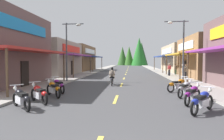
% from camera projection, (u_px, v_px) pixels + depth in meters
% --- Properties ---
extents(ground, '(10.26, 96.67, 0.10)m').
position_uv_depth(ground, '(126.00, 73.00, 35.59)').
color(ground, '#424244').
extents(sidewalk_left, '(2.43, 96.67, 0.12)m').
position_uv_depth(sidewalk_left, '(91.00, 72.00, 36.19)').
color(sidewalk_left, '#9E9991').
rests_on(sidewalk_left, ground).
extents(sidewalk_right, '(2.43, 96.67, 0.12)m').
position_uv_depth(sidewalk_right, '(163.00, 72.00, 34.98)').
color(sidewalk_right, '#9E9991').
rests_on(sidewalk_right, ground).
extents(centerline_dashes, '(0.16, 74.27, 0.01)m').
position_uv_depth(centerline_dashes, '(127.00, 71.00, 41.42)').
color(centerline_dashes, '#E0C64C').
rests_on(centerline_dashes, ground).
extents(storefront_left_middle, '(10.12, 11.26, 4.82)m').
position_uv_depth(storefront_left_middle, '(44.00, 59.00, 28.81)').
color(storefront_left_middle, gray).
rests_on(storefront_left_middle, ground).
extents(storefront_left_far, '(8.73, 12.65, 5.11)m').
position_uv_depth(storefront_left_far, '(74.00, 58.00, 41.33)').
color(storefront_left_far, brown).
rests_on(storefront_left_far, ground).
extents(storefront_right_middle, '(9.77, 9.43, 5.04)m').
position_uv_depth(storefront_right_middle, '(219.00, 57.00, 24.43)').
color(storefront_right_middle, olive).
rests_on(storefront_right_middle, ground).
extents(storefront_right_far, '(10.01, 13.71, 4.99)m').
position_uv_depth(storefront_right_far, '(188.00, 59.00, 37.66)').
color(storefront_right_far, tan).
rests_on(storefront_right_far, ground).
extents(streetlamp_left, '(2.13, 0.30, 5.82)m').
position_uv_depth(streetlamp_left, '(70.00, 43.00, 19.62)').
color(streetlamp_left, '#474C51').
rests_on(streetlamp_left, ground).
extents(streetlamp_right, '(2.13, 0.30, 5.75)m').
position_uv_depth(streetlamp_right, '(180.00, 42.00, 17.97)').
color(streetlamp_right, '#474C51').
rests_on(streetlamp_right, ground).
extents(motorcycle_parked_right_0, '(1.47, 1.68, 1.04)m').
position_uv_depth(motorcycle_parked_right_0, '(202.00, 101.00, 8.15)').
color(motorcycle_parked_right_0, black).
rests_on(motorcycle_parked_right_0, ground).
extents(motorcycle_parked_right_1, '(1.31, 1.81, 1.04)m').
position_uv_depth(motorcycle_parked_right_1, '(193.00, 94.00, 9.82)').
color(motorcycle_parked_right_1, black).
rests_on(motorcycle_parked_right_1, ground).
extents(motorcycle_parked_right_2, '(1.35, 1.78, 1.04)m').
position_uv_depth(motorcycle_parked_right_2, '(185.00, 88.00, 11.76)').
color(motorcycle_parked_right_2, black).
rests_on(motorcycle_parked_right_2, ground).
extents(motorcycle_parked_right_3, '(1.86, 1.24, 1.04)m').
position_uv_depth(motorcycle_parked_right_3, '(179.00, 85.00, 13.59)').
color(motorcycle_parked_right_3, black).
rests_on(motorcycle_parked_right_3, ground).
extents(motorcycle_parked_left_0, '(1.66, 1.50, 1.04)m').
position_uv_depth(motorcycle_parked_left_0, '(21.00, 98.00, 8.79)').
color(motorcycle_parked_left_0, black).
rests_on(motorcycle_parked_left_0, ground).
extents(motorcycle_parked_left_1, '(1.61, 1.55, 1.04)m').
position_uv_depth(motorcycle_parked_left_1, '(39.00, 93.00, 10.05)').
color(motorcycle_parked_left_1, black).
rests_on(motorcycle_parked_left_1, ground).
extents(motorcycle_parked_left_2, '(1.51, 1.66, 1.04)m').
position_uv_depth(motorcycle_parked_left_2, '(53.00, 88.00, 11.75)').
color(motorcycle_parked_left_2, black).
rests_on(motorcycle_parked_left_2, ground).
extents(motorcycle_parked_left_3, '(1.50, 1.66, 1.04)m').
position_uv_depth(motorcycle_parked_left_3, '(58.00, 85.00, 13.29)').
color(motorcycle_parked_left_3, black).
rests_on(motorcycle_parked_left_3, ground).
extents(rider_cruising_lead, '(0.60, 2.14, 1.57)m').
position_uv_depth(rider_cruising_lead, '(112.00, 78.00, 17.34)').
color(rider_cruising_lead, black).
rests_on(rider_cruising_lead, ground).
extents(pedestrian_by_shop, '(0.32, 0.56, 1.81)m').
position_uv_depth(pedestrian_by_shop, '(183.00, 72.00, 19.11)').
color(pedestrian_by_shop, '#B2A599').
rests_on(pedestrian_by_shop, ground).
extents(pedestrian_browsing, '(0.49, 0.41, 1.65)m').
position_uv_depth(pedestrian_browsing, '(176.00, 69.00, 28.65)').
color(pedestrian_browsing, '#3F593F').
rests_on(pedestrian_browsing, ground).
extents(pedestrian_waiting, '(0.43, 0.45, 1.76)m').
position_uv_depth(pedestrian_waiting, '(169.00, 69.00, 26.49)').
color(pedestrian_waiting, black).
rests_on(pedestrian_waiting, ground).
extents(pedestrian_strolling, '(0.50, 0.41, 1.70)m').
position_uv_depth(pedestrian_strolling, '(186.00, 71.00, 22.63)').
color(pedestrian_strolling, black).
rests_on(pedestrian_strolling, ground).
extents(treeline_backdrop, '(13.52, 11.08, 11.64)m').
position_uv_depth(treeline_backdrop, '(136.00, 54.00, 85.70)').
color(treeline_backdrop, '#2C5523').
rests_on(treeline_backdrop, ground).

